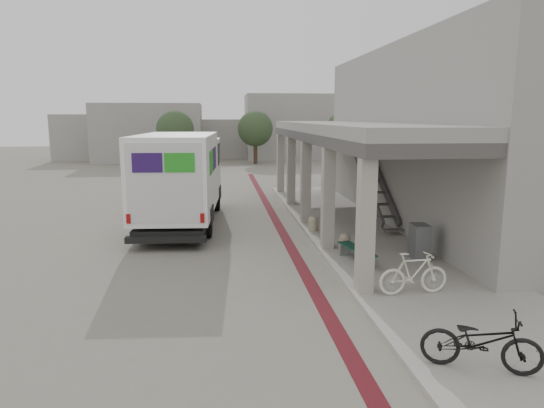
{
  "coord_description": "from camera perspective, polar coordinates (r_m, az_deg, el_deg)",
  "views": [
    {
      "loc": [
        -1.29,
        -14.31,
        4.26
      ],
      "look_at": [
        0.3,
        0.35,
        1.6
      ],
      "focal_mm": 32.0,
      "sensor_mm": 36.0,
      "label": 1
    }
  ],
  "objects": [
    {
      "name": "tree_left",
      "position": [
        42.49,
        -11.33,
        8.57
      ],
      "size": [
        3.2,
        3.2,
        4.8
      ],
      "color": "#38281C",
      "rests_on": "ground"
    },
    {
      "name": "ground",
      "position": [
        14.99,
        -1.01,
        -6.29
      ],
      "size": [
        120.0,
        120.0,
        0.0
      ],
      "primitive_type": "plane",
      "color": "slate",
      "rests_on": "ground"
    },
    {
      "name": "utility_cabinet",
      "position": [
        14.94,
        16.96,
        -4.26
      ],
      "size": [
        0.49,
        0.64,
        1.04
      ],
      "primitive_type": "cube",
      "rotation": [
        0.0,
        0.0,
        -0.03
      ],
      "color": "slate",
      "rests_on": "sidewalk"
    },
    {
      "name": "tree_right",
      "position": [
        44.77,
        8.51,
        8.73
      ],
      "size": [
        3.2,
        3.2,
        4.8
      ],
      "color": "#38281C",
      "rests_on": "ground"
    },
    {
      "name": "bollard_near",
      "position": [
        15.48,
        8.54,
        -4.36
      ],
      "size": [
        0.36,
        0.36,
        0.54
      ],
      "color": "gray",
      "rests_on": "sidewalk"
    },
    {
      "name": "tree_mid",
      "position": [
        44.45,
        -1.98,
        8.83
      ],
      "size": [
        3.2,
        3.2,
        4.8
      ],
      "color": "#38281C",
      "rests_on": "ground"
    },
    {
      "name": "bike_lane_stripe",
      "position": [
        17.01,
        1.74,
        -4.26
      ],
      "size": [
        0.35,
        40.0,
        0.01
      ],
      "primitive_type": "cube",
      "color": "#4E0F15",
      "rests_on": "ground"
    },
    {
      "name": "sidewalk",
      "position": [
        15.83,
        13.64,
        -5.46
      ],
      "size": [
        4.4,
        28.0,
        0.12
      ],
      "primitive_type": "cube",
      "color": "gray",
      "rests_on": "ground"
    },
    {
      "name": "bicycle_black",
      "position": [
        8.97,
        23.38,
        -14.6
      ],
      "size": [
        2.02,
        1.35,
        1.0
      ],
      "primitive_type": "imported",
      "rotation": [
        0.0,
        0.0,
        1.17
      ],
      "color": "black",
      "rests_on": "sidewalk"
    },
    {
      "name": "fedex_truck",
      "position": [
        19.58,
        -10.62,
        3.21
      ],
      "size": [
        3.13,
        8.63,
        3.62
      ],
      "rotation": [
        0.0,
        0.0,
        -0.06
      ],
      "color": "black",
      "rests_on": "ground"
    },
    {
      "name": "bollard_far",
      "position": [
        17.96,
        4.84,
        -2.27
      ],
      "size": [
        0.35,
        0.35,
        0.53
      ],
      "color": "tan",
      "rests_on": "sidewalk"
    },
    {
      "name": "transit_building",
      "position": [
        20.51,
        17.28,
        7.37
      ],
      "size": [
        7.6,
        17.0,
        7.0
      ],
      "color": "gray",
      "rests_on": "ground"
    },
    {
      "name": "bench",
      "position": [
        14.25,
        9.94,
        -5.59
      ],
      "size": [
        0.73,
        1.78,
        0.41
      ],
      "rotation": [
        0.0,
        0.0,
        0.21
      ],
      "color": "gray",
      "rests_on": "sidewalk"
    },
    {
      "name": "bicycle_cream",
      "position": [
        11.97,
        16.32,
        -7.84
      ],
      "size": [
        1.73,
        0.59,
        1.02
      ],
      "primitive_type": "imported",
      "rotation": [
        0.0,
        0.0,
        1.63
      ],
      "color": "silver",
      "rests_on": "sidewalk"
    },
    {
      "name": "distant_backdrop",
      "position": [
        50.25,
        -8.05,
        8.35
      ],
      "size": [
        28.0,
        10.0,
        6.5
      ],
      "color": "gray",
      "rests_on": "ground"
    }
  ]
}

